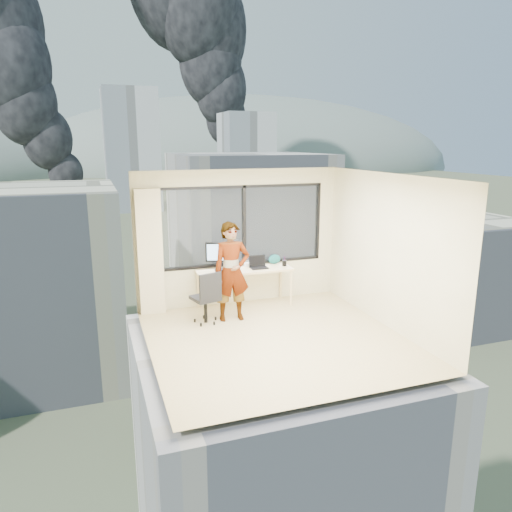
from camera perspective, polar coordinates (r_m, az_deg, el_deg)
name	(u,v)px	position (r m, az deg, el deg)	size (l,w,h in m)	color
floor	(276,339)	(7.79, 2.45, -9.89)	(4.00, 4.00, 0.01)	#CCB984
ceiling	(278,176)	(7.17, 2.66, 9.55)	(4.00, 4.00, 0.01)	white
wall_front	(341,300)	(5.64, 10.10, -5.25)	(4.00, 0.01, 2.60)	beige
wall_left	(146,272)	(6.91, -13.06, -1.89)	(0.01, 4.00, 2.60)	beige
wall_right	(388,251)	(8.31, 15.48, 0.54)	(0.01, 4.00, 2.60)	beige
window_wall	(241,225)	(9.19, -1.76, 3.67)	(3.30, 0.16, 1.55)	black
curtain	(150,253)	(8.79, -12.58, 0.41)	(0.45, 0.14, 2.30)	beige
desk	(245,288)	(9.13, -1.36, -3.82)	(1.80, 0.60, 0.75)	beige
chair	(205,296)	(8.34, -6.10, -4.84)	(0.49, 0.49, 0.96)	black
person	(232,272)	(8.35, -2.93, -1.89)	(0.64, 0.42, 1.76)	#2D2D33
monitor	(220,256)	(8.90, -4.33, -0.03)	(0.53, 0.11, 0.53)	black
game_console	(252,263)	(9.28, -0.53, -0.87)	(0.32, 0.26, 0.08)	white
laptop	(259,263)	(9.04, 0.37, -0.83)	(0.33, 0.34, 0.21)	black
cellphone	(228,272)	(8.82, -3.36, -1.88)	(0.11, 0.05, 0.01)	black
pen_cup	(284,263)	(9.24, 3.42, -0.86)	(0.09, 0.09, 0.11)	black
handbag	(274,259)	(9.38, 2.22, -0.37)	(0.24, 0.12, 0.19)	#0C4448
exterior_ground	(103,211)	(127.82, -17.88, 5.17)	(400.00, 400.00, 0.04)	#515B3D
near_bldg_a	(4,287)	(38.53, -27.94, -3.30)	(16.00, 12.00, 14.00)	#EAE6C4
near_bldg_b	(248,235)	(47.86, -0.98, 2.55)	(14.00, 13.00, 16.00)	silver
near_bldg_c	(461,273)	(49.12, 23.37, -1.89)	(12.00, 10.00, 10.00)	#EAE6C4
far_tower_b	(131,150)	(127.11, -14.69, 12.13)	(13.00, 13.00, 30.00)	silver
far_tower_c	(246,155)	(154.24, -1.19, 11.98)	(15.00, 15.00, 26.00)	silver
hill_b	(241,167)	(342.82, -1.75, 10.64)	(300.00, 220.00, 96.00)	slate
tree_b	(225,364)	(28.46, -3.73, -12.79)	(7.60, 7.60, 9.00)	#1A4E1D
tree_c	(327,252)	(54.13, 8.47, 0.44)	(8.40, 8.40, 10.00)	#1A4E1D
smoke_plume_a	(48,10)	(160.87, -23.67, 25.36)	(40.00, 24.00, 90.00)	black
smoke_plume_b	(246,75)	(187.34, -1.16, 20.83)	(30.00, 18.00, 70.00)	black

